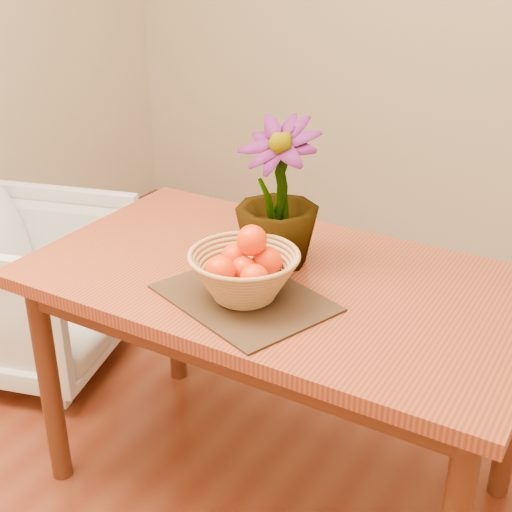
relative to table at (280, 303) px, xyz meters
The scene contains 6 objects.
table is the anchor object (origin of this frame).
placemat 0.19m from the table, 94.92° to the right, with size 0.43×0.32×0.01m, color #372114.
wicker_basket 0.23m from the table, 94.92° to the right, with size 0.29×0.29×0.12m.
orange_pile 0.25m from the table, 94.73° to the right, with size 0.18×0.18×0.14m.
potted_plant 0.31m from the table, 125.94° to the left, with size 0.23×0.23×0.42m, color #1E4A15.
armchair 1.24m from the table, behind, with size 0.69×0.65×0.71m, color gray.
Camera 1 is at (0.83, -1.24, 1.65)m, focal length 50.00 mm.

